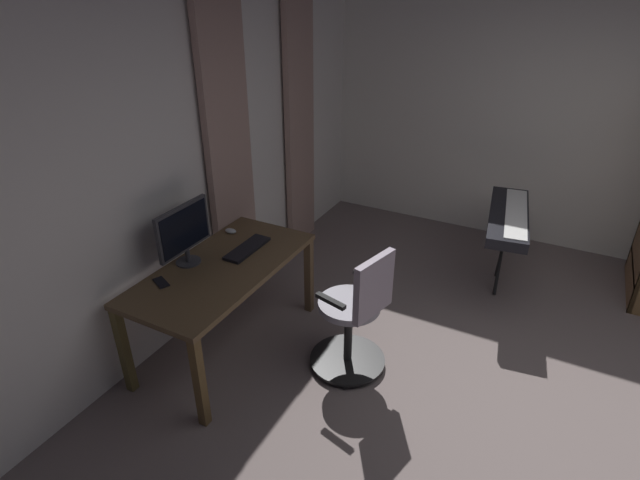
{
  "coord_description": "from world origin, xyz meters",
  "views": [
    {
      "loc": [
        2.6,
        -0.45,
        2.55
      ],
      "look_at": [
        -0.15,
        -1.9,
        0.91
      ],
      "focal_mm": 27.77,
      "sensor_mm": 36.0,
      "label": 1
    }
  ],
  "objects_px": {
    "computer_monitor": "(184,231)",
    "piano_keyboard": "(508,218)",
    "computer_mouse": "(231,231)",
    "computer_keyboard": "(247,248)",
    "office_chair": "(356,316)",
    "cell_phone_by_monitor": "(161,282)",
    "desk": "(223,276)"
  },
  "relations": [
    {
      "from": "computer_mouse",
      "to": "cell_phone_by_monitor",
      "type": "xyz_separation_m",
      "value": [
        0.83,
        0.03,
        -0.01
      ]
    },
    {
      "from": "office_chair",
      "to": "piano_keyboard",
      "type": "height_order",
      "value": "office_chair"
    },
    {
      "from": "office_chair",
      "to": "computer_mouse",
      "type": "bearing_deg",
      "value": 94.01
    },
    {
      "from": "desk",
      "to": "piano_keyboard",
      "type": "xyz_separation_m",
      "value": [
        -1.85,
        1.69,
        0.06
      ]
    },
    {
      "from": "desk",
      "to": "cell_phone_by_monitor",
      "type": "height_order",
      "value": "cell_phone_by_monitor"
    },
    {
      "from": "office_chair",
      "to": "cell_phone_by_monitor",
      "type": "height_order",
      "value": "office_chair"
    },
    {
      "from": "desk",
      "to": "office_chair",
      "type": "relative_size",
      "value": 1.5
    },
    {
      "from": "desk",
      "to": "computer_keyboard",
      "type": "height_order",
      "value": "computer_keyboard"
    },
    {
      "from": "computer_keyboard",
      "to": "cell_phone_by_monitor",
      "type": "relative_size",
      "value": 2.99
    },
    {
      "from": "computer_monitor",
      "to": "piano_keyboard",
      "type": "xyz_separation_m",
      "value": [
        -1.93,
        1.93,
        -0.28
      ]
    },
    {
      "from": "computer_monitor",
      "to": "office_chair",
      "type": "bearing_deg",
      "value": 103.75
    },
    {
      "from": "desk",
      "to": "cell_phone_by_monitor",
      "type": "relative_size",
      "value": 10.27
    },
    {
      "from": "computer_mouse",
      "to": "desk",
      "type": "bearing_deg",
      "value": 29.85
    },
    {
      "from": "computer_monitor",
      "to": "cell_phone_by_monitor",
      "type": "distance_m",
      "value": 0.39
    },
    {
      "from": "computer_mouse",
      "to": "piano_keyboard",
      "type": "xyz_separation_m",
      "value": [
        -1.4,
        1.94,
        -0.04
      ]
    },
    {
      "from": "office_chair",
      "to": "computer_monitor",
      "type": "distance_m",
      "value": 1.35
    },
    {
      "from": "desk",
      "to": "computer_monitor",
      "type": "distance_m",
      "value": 0.43
    },
    {
      "from": "office_chair",
      "to": "computer_keyboard",
      "type": "xyz_separation_m",
      "value": [
        -0.06,
        -0.94,
        0.27
      ]
    },
    {
      "from": "desk",
      "to": "office_chair",
      "type": "xyz_separation_m",
      "value": [
        -0.22,
        0.96,
        -0.17
      ]
    },
    {
      "from": "computer_monitor",
      "to": "piano_keyboard",
      "type": "distance_m",
      "value": 2.74
    },
    {
      "from": "computer_mouse",
      "to": "computer_monitor",
      "type": "bearing_deg",
      "value": 1.16
    },
    {
      "from": "computer_keyboard",
      "to": "computer_mouse",
      "type": "xyz_separation_m",
      "value": [
        -0.17,
        -0.28,
        0.01
      ]
    },
    {
      "from": "piano_keyboard",
      "to": "computer_mouse",
      "type": "bearing_deg",
      "value": -61.89
    },
    {
      "from": "computer_mouse",
      "to": "piano_keyboard",
      "type": "bearing_deg",
      "value": 125.86
    },
    {
      "from": "desk",
      "to": "computer_monitor",
      "type": "relative_size",
      "value": 2.96
    },
    {
      "from": "desk",
      "to": "computer_mouse",
      "type": "xyz_separation_m",
      "value": [
        -0.45,
        -0.26,
        0.11
      ]
    },
    {
      "from": "office_chair",
      "to": "cell_phone_by_monitor",
      "type": "xyz_separation_m",
      "value": [
        0.6,
        -1.18,
        0.27
      ]
    },
    {
      "from": "office_chair",
      "to": "computer_mouse",
      "type": "distance_m",
      "value": 1.27
    },
    {
      "from": "office_chair",
      "to": "computer_monitor",
      "type": "bearing_deg",
      "value": 118.35
    },
    {
      "from": "computer_mouse",
      "to": "piano_keyboard",
      "type": "distance_m",
      "value": 2.4
    },
    {
      "from": "computer_monitor",
      "to": "piano_keyboard",
      "type": "bearing_deg",
      "value": 134.93
    },
    {
      "from": "computer_mouse",
      "to": "piano_keyboard",
      "type": "relative_size",
      "value": 0.08
    }
  ]
}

